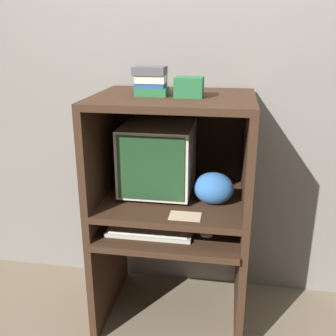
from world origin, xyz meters
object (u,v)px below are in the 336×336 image
at_px(crt_monitor, 158,157).
at_px(book_stack, 151,81).
at_px(mouse, 207,235).
at_px(storage_box, 189,87).
at_px(keyboard, 149,232).
at_px(snack_bag, 214,188).

xyz_separation_m(crt_monitor, book_stack, (-0.02, -0.09, 0.44)).
relative_size(mouse, book_stack, 0.39).
distance_m(book_stack, storage_box, 0.20).
xyz_separation_m(keyboard, book_stack, (-0.01, 0.17, 0.79)).
bearing_deg(keyboard, snack_bag, 21.67).
height_order(keyboard, book_stack, book_stack).
bearing_deg(keyboard, book_stack, 94.75).
xyz_separation_m(mouse, storage_box, (-0.12, 0.13, 0.77)).
xyz_separation_m(keyboard, mouse, (0.31, 0.02, 0.00)).
relative_size(snack_bag, book_stack, 1.23).
bearing_deg(snack_bag, book_stack, 174.34).
relative_size(keyboard, storage_box, 3.25).
bearing_deg(storage_box, snack_bag, -6.23).
bearing_deg(book_stack, mouse, -24.39).
distance_m(crt_monitor, storage_box, 0.47).
xyz_separation_m(snack_bag, book_stack, (-0.35, 0.03, 0.56)).
bearing_deg(storage_box, book_stack, 174.76).
bearing_deg(crt_monitor, keyboard, -90.68).
relative_size(mouse, snack_bag, 0.32).
relative_size(keyboard, snack_bag, 2.15).
height_order(crt_monitor, keyboard, crt_monitor).
height_order(crt_monitor, mouse, crt_monitor).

